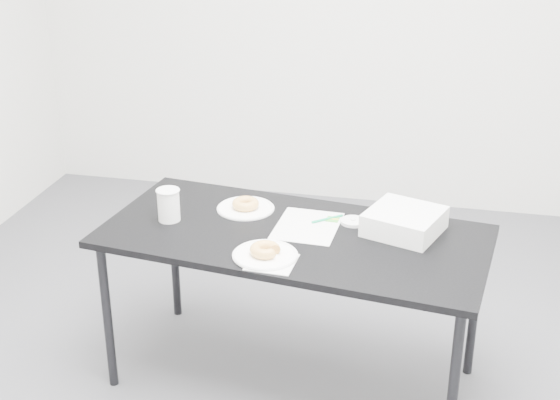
% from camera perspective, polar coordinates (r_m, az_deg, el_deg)
% --- Properties ---
extents(floor, '(4.00, 4.00, 0.00)m').
position_cam_1_polar(floor, '(3.45, -0.09, -12.85)').
color(floor, '#4E4E53').
rests_on(floor, ground).
extents(table, '(1.60, 0.91, 0.69)m').
position_cam_1_polar(table, '(3.11, 1.00, -3.32)').
color(table, black).
rests_on(table, floor).
extents(scorecard, '(0.26, 0.32, 0.00)m').
position_cam_1_polar(scorecard, '(3.15, 2.01, -1.90)').
color(scorecard, white).
rests_on(scorecard, table).
extents(logo_patch, '(0.05, 0.05, 0.00)m').
position_cam_1_polar(logo_patch, '(3.20, 3.87, -1.42)').
color(logo_patch, green).
rests_on(logo_patch, scorecard).
extents(pen, '(0.12, 0.10, 0.01)m').
position_cam_1_polar(pen, '(3.20, 3.48, -1.38)').
color(pen, '#0D945E').
rests_on(pen, scorecard).
extents(napkin, '(0.18, 0.18, 0.00)m').
position_cam_1_polar(napkin, '(2.87, -0.60, -4.57)').
color(napkin, white).
rests_on(napkin, table).
extents(plate_near, '(0.25, 0.25, 0.01)m').
position_cam_1_polar(plate_near, '(2.91, -1.09, -4.05)').
color(plate_near, white).
rests_on(plate_near, napkin).
extents(donut_near, '(0.14, 0.14, 0.04)m').
position_cam_1_polar(donut_near, '(2.90, -1.10, -3.65)').
color(donut_near, '#CC8340').
rests_on(donut_near, plate_near).
extents(plate_far, '(0.24, 0.24, 0.01)m').
position_cam_1_polar(plate_far, '(3.30, -2.53, -0.62)').
color(plate_far, white).
rests_on(plate_far, table).
extents(donut_far, '(0.13, 0.13, 0.04)m').
position_cam_1_polar(donut_far, '(3.29, -2.54, -0.27)').
color(donut_far, '#CC8340').
rests_on(donut_far, plate_far).
extents(coffee_cup, '(0.09, 0.09, 0.14)m').
position_cam_1_polar(coffee_cup, '(3.20, -8.15, -0.35)').
color(coffee_cup, white).
rests_on(coffee_cup, table).
extents(cup_lid, '(0.10, 0.10, 0.01)m').
position_cam_1_polar(cup_lid, '(3.18, 5.36, -1.58)').
color(cup_lid, silver).
rests_on(cup_lid, table).
extents(bakery_box, '(0.34, 0.34, 0.09)m').
position_cam_1_polar(bakery_box, '(3.12, 9.08, -1.56)').
color(bakery_box, white).
rests_on(bakery_box, table).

